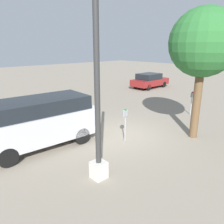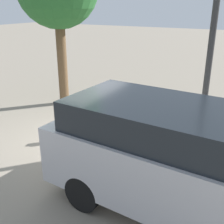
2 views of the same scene
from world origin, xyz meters
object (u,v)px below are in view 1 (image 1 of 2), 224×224
(parking_meter_far, at_px, (192,98))
(parking_meter_near, at_px, (125,118))
(car_distant, at_px, (150,80))
(street_tree, at_px, (203,44))
(parked_van, at_px, (39,121))
(lamp_post, at_px, (98,128))

(parking_meter_far, bearing_deg, parking_meter_near, -3.74)
(car_distant, height_order, street_tree, street_tree)
(parking_meter_near, relative_size, parked_van, 0.31)
(parked_van, height_order, street_tree, street_tree)
(parked_van, bearing_deg, street_tree, 148.82)
(parking_meter_far, xyz_separation_m, parked_van, (8.69, -2.04, 0.06))
(parked_van, distance_m, street_tree, 7.40)
(car_distant, bearing_deg, parking_meter_far, -126.67)
(lamp_post, xyz_separation_m, car_distant, (-13.68, -8.63, -0.93))
(lamp_post, distance_m, street_tree, 5.81)
(car_distant, relative_size, street_tree, 0.73)
(parking_meter_near, xyz_separation_m, parking_meter_far, (-5.81, -0.04, -0.06))
(lamp_post, height_order, parked_van, lamp_post)
(street_tree, bearing_deg, parking_meter_near, -33.25)
(parking_meter_near, xyz_separation_m, parked_van, (2.88, -2.08, 0.00))
(lamp_post, xyz_separation_m, parked_van, (0.31, -3.41, -0.57))
(parking_meter_far, height_order, car_distant, car_distant)
(car_distant, bearing_deg, street_tree, -133.44)
(lamp_post, bearing_deg, street_tree, 175.35)
(parking_meter_far, height_order, parked_van, parked_van)
(parking_meter_far, distance_m, lamp_post, 8.52)
(parking_meter_far, distance_m, street_tree, 4.72)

